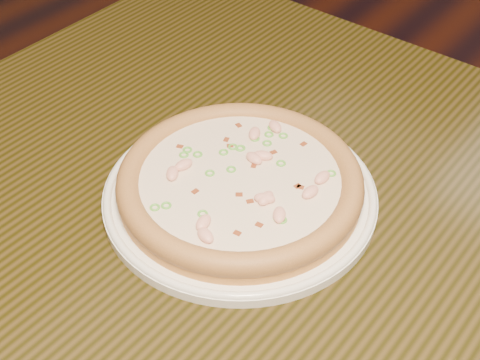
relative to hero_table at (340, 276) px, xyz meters
The scene contains 3 objects.
hero_table is the anchor object (origin of this frame).
plate 0.17m from the hero_table, 157.38° to the right, with size 0.32×0.32×0.02m.
pizza 0.18m from the hero_table, 157.38° to the right, with size 0.29×0.29×0.03m.
Camera 1 is at (-0.05, -1.43, 1.30)m, focal length 50.00 mm.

